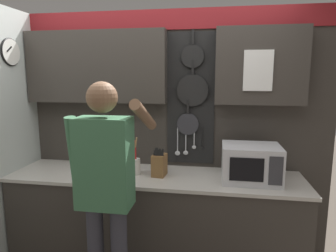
% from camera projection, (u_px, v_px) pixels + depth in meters
% --- Properties ---
extents(base_cabinet_counter, '(2.63, 0.65, 0.89)m').
position_uv_depth(base_cabinet_counter, '(155.00, 221.00, 2.77)').
color(base_cabinet_counter, '#38332D').
rests_on(base_cabinet_counter, ground_plane).
extents(back_wall_unit, '(3.20, 0.22, 2.38)m').
position_uv_depth(back_wall_unit, '(159.00, 105.00, 2.88)').
color(back_wall_unit, '#38332D').
rests_on(back_wall_unit, ground_plane).
extents(microwave, '(0.48, 0.39, 0.31)m').
position_uv_depth(microwave, '(251.00, 163.00, 2.53)').
color(microwave, silver).
rests_on(microwave, base_cabinet_counter).
extents(knife_block, '(0.12, 0.16, 0.26)m').
position_uv_depth(knife_block, '(159.00, 165.00, 2.66)').
color(knife_block, brown).
rests_on(knife_block, base_cabinet_counter).
extents(utensil_crock, '(0.11, 0.11, 0.35)m').
position_uv_depth(utensil_crock, '(134.00, 165.00, 2.70)').
color(utensil_crock, white).
rests_on(utensil_crock, base_cabinet_counter).
extents(person, '(0.54, 0.65, 1.73)m').
position_uv_depth(person, '(106.00, 181.00, 2.12)').
color(person, '#383842').
rests_on(person, ground_plane).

